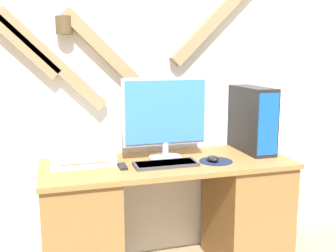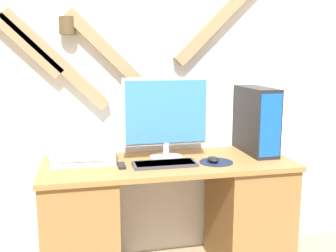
{
  "view_description": "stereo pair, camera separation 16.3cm",
  "coord_description": "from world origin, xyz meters",
  "px_view_note": "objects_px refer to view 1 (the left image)",
  "views": [
    {
      "loc": [
        -0.67,
        -1.98,
        1.44
      ],
      "look_at": [
        -0.0,
        0.3,
        1.0
      ],
      "focal_mm": 42.0,
      "sensor_mm": 36.0,
      "label": 1
    },
    {
      "loc": [
        -0.52,
        -2.02,
        1.44
      ],
      "look_at": [
        -0.0,
        0.3,
        1.0
      ],
      "focal_mm": 42.0,
      "sensor_mm": 36.0,
      "label": 2
    }
  ],
  "objects_px": {
    "remote_control": "(123,166)",
    "keyboard": "(166,164)",
    "printer": "(82,147)",
    "computer_tower": "(251,119)",
    "monitor": "(165,115)",
    "mouse": "(213,159)"
  },
  "relations": [
    {
      "from": "remote_control",
      "to": "keyboard",
      "type": "bearing_deg",
      "value": -5.74
    },
    {
      "from": "printer",
      "to": "remote_control",
      "type": "distance_m",
      "value": 0.3
    },
    {
      "from": "keyboard",
      "to": "printer",
      "type": "bearing_deg",
      "value": 157.09
    },
    {
      "from": "computer_tower",
      "to": "remote_control",
      "type": "relative_size",
      "value": 3.98
    },
    {
      "from": "monitor",
      "to": "keyboard",
      "type": "xyz_separation_m",
      "value": [
        -0.04,
        -0.15,
        -0.27
      ]
    },
    {
      "from": "keyboard",
      "to": "mouse",
      "type": "distance_m",
      "value": 0.3
    },
    {
      "from": "mouse",
      "to": "printer",
      "type": "distance_m",
      "value": 0.82
    },
    {
      "from": "keyboard",
      "to": "mouse",
      "type": "bearing_deg",
      "value": -1.74
    },
    {
      "from": "computer_tower",
      "to": "keyboard",
      "type": "bearing_deg",
      "value": -162.9
    },
    {
      "from": "remote_control",
      "to": "computer_tower",
      "type": "bearing_deg",
      "value": 10.99
    },
    {
      "from": "monitor",
      "to": "computer_tower",
      "type": "xyz_separation_m",
      "value": [
        0.63,
        0.05,
        -0.06
      ]
    },
    {
      "from": "computer_tower",
      "to": "printer",
      "type": "distance_m",
      "value": 1.16
    },
    {
      "from": "keyboard",
      "to": "printer",
      "type": "relative_size",
      "value": 1.0
    },
    {
      "from": "printer",
      "to": "monitor",
      "type": "bearing_deg",
      "value": -5.47
    },
    {
      "from": "monitor",
      "to": "mouse",
      "type": "distance_m",
      "value": 0.41
    },
    {
      "from": "monitor",
      "to": "computer_tower",
      "type": "distance_m",
      "value": 0.64
    },
    {
      "from": "computer_tower",
      "to": "remote_control",
      "type": "xyz_separation_m",
      "value": [
        -0.93,
        -0.18,
        -0.21
      ]
    },
    {
      "from": "computer_tower",
      "to": "mouse",
      "type": "bearing_deg",
      "value": -149.55
    },
    {
      "from": "monitor",
      "to": "keyboard",
      "type": "bearing_deg",
      "value": -103.91
    },
    {
      "from": "computer_tower",
      "to": "printer",
      "type": "height_order",
      "value": "computer_tower"
    },
    {
      "from": "mouse",
      "to": "computer_tower",
      "type": "distance_m",
      "value": 0.47
    },
    {
      "from": "remote_control",
      "to": "monitor",
      "type": "bearing_deg",
      "value": 23.21
    }
  ]
}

